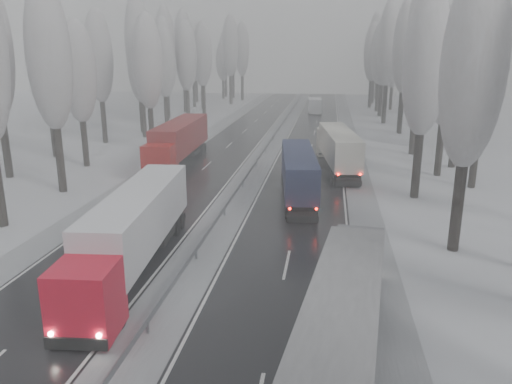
% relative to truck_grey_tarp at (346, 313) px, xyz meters
% --- Properties ---
extents(carriageway_right, '(7.50, 200.00, 0.03)m').
position_rel_truck_grey_tarp_xyz_m(carriageway_right, '(-2.94, 27.06, -2.23)').
color(carriageway_right, black).
rests_on(carriageway_right, ground).
extents(carriageway_left, '(7.50, 200.00, 0.03)m').
position_rel_truck_grey_tarp_xyz_m(carriageway_left, '(-13.44, 27.06, -2.23)').
color(carriageway_left, black).
rests_on(carriageway_left, ground).
extents(median_slush, '(3.00, 200.00, 0.04)m').
position_rel_truck_grey_tarp_xyz_m(median_slush, '(-8.19, 27.06, -2.23)').
color(median_slush, '#ACB0B5').
rests_on(median_slush, ground).
extents(shoulder_right, '(2.40, 200.00, 0.04)m').
position_rel_truck_grey_tarp_xyz_m(shoulder_right, '(2.01, 27.06, -2.23)').
color(shoulder_right, '#ACB0B5').
rests_on(shoulder_right, ground).
extents(shoulder_left, '(2.40, 200.00, 0.04)m').
position_rel_truck_grey_tarp_xyz_m(shoulder_left, '(-18.39, 27.06, -2.23)').
color(shoulder_left, '#ACB0B5').
rests_on(shoulder_left, ground).
extents(median_guardrail, '(0.12, 200.00, 0.76)m').
position_rel_truck_grey_tarp_xyz_m(median_guardrail, '(-8.19, 27.05, -1.65)').
color(median_guardrail, slate).
rests_on(median_guardrail, ground).
extents(tree_16, '(3.60, 3.60, 16.53)m').
position_rel_truck_grey_tarp_xyz_m(tree_16, '(6.85, 12.73, 8.42)').
color(tree_16, black).
rests_on(tree_16, ground).
extents(tree_18, '(3.60, 3.60, 16.58)m').
position_rel_truck_grey_tarp_xyz_m(tree_18, '(6.32, 24.09, 8.45)').
color(tree_18, black).
rests_on(tree_18, ground).
extents(tree_19, '(3.60, 3.60, 14.57)m').
position_rel_truck_grey_tarp_xyz_m(tree_19, '(11.83, 28.09, 7.17)').
color(tree_19, black).
rests_on(tree_19, ground).
extents(tree_20, '(3.60, 3.60, 15.71)m').
position_rel_truck_grey_tarp_xyz_m(tree_20, '(9.71, 32.23, 7.90)').
color(tree_20, black).
rests_on(tree_20, ground).
extents(tree_21, '(3.60, 3.60, 18.62)m').
position_rel_truck_grey_tarp_xyz_m(tree_21, '(11.94, 36.23, 9.76)').
color(tree_21, black).
rests_on(tree_21, ground).
extents(tree_22, '(3.60, 3.60, 15.86)m').
position_rel_truck_grey_tarp_xyz_m(tree_22, '(8.83, 42.66, 8.00)').
color(tree_22, black).
rests_on(tree_22, ground).
extents(tree_23, '(3.60, 3.60, 13.55)m').
position_rel_truck_grey_tarp_xyz_m(tree_23, '(15.12, 46.66, 6.52)').
color(tree_23, black).
rests_on(tree_23, ground).
extents(tree_24, '(3.60, 3.60, 20.49)m').
position_rel_truck_grey_tarp_xyz_m(tree_24, '(9.71, 48.08, 10.94)').
color(tree_24, black).
rests_on(tree_24, ground).
extents(tree_25, '(3.60, 3.60, 19.44)m').
position_rel_truck_grey_tarp_xyz_m(tree_25, '(16.62, 52.08, 10.28)').
color(tree_25, black).
rests_on(tree_25, ground).
extents(tree_26, '(3.60, 3.60, 18.78)m').
position_rel_truck_grey_tarp_xyz_m(tree_26, '(9.37, 58.33, 9.86)').
color(tree_26, black).
rests_on(tree_26, ground).
extents(tree_27, '(3.60, 3.60, 17.62)m').
position_rel_truck_grey_tarp_xyz_m(tree_27, '(16.53, 62.33, 9.12)').
color(tree_27, black).
rests_on(tree_27, ground).
extents(tree_28, '(3.60, 3.60, 19.62)m').
position_rel_truck_grey_tarp_xyz_m(tree_28, '(8.15, 69.02, 10.39)').
color(tree_28, black).
rests_on(tree_28, ground).
extents(tree_29, '(3.60, 3.60, 18.11)m').
position_rel_truck_grey_tarp_xyz_m(tree_29, '(15.52, 73.02, 9.43)').
color(tree_29, black).
rests_on(tree_29, ground).
extents(tree_30, '(3.60, 3.60, 17.86)m').
position_rel_truck_grey_tarp_xyz_m(tree_30, '(8.37, 78.76, 9.27)').
color(tree_30, black).
rests_on(tree_30, ground).
extents(tree_31, '(3.60, 3.60, 18.58)m').
position_rel_truck_grey_tarp_xyz_m(tree_31, '(14.29, 82.76, 9.73)').
color(tree_31, black).
rests_on(tree_31, ground).
extents(tree_32, '(3.60, 3.60, 17.33)m').
position_rel_truck_grey_tarp_xyz_m(tree_32, '(8.44, 86.27, 8.93)').
color(tree_32, black).
rests_on(tree_32, ground).
extents(tree_33, '(3.60, 3.60, 14.33)m').
position_rel_truck_grey_tarp_xyz_m(tree_33, '(11.58, 90.27, 7.02)').
color(tree_33, black).
rests_on(tree_33, ground).
extents(tree_34, '(3.60, 3.60, 17.63)m').
position_rel_truck_grey_tarp_xyz_m(tree_34, '(7.54, 93.38, 9.12)').
color(tree_34, black).
rests_on(tree_34, ground).
extents(tree_35, '(3.60, 3.60, 18.25)m').
position_rel_truck_grey_tarp_xyz_m(tree_35, '(16.75, 97.38, 9.52)').
color(tree_35, black).
rests_on(tree_35, ground).
extents(tree_36, '(3.60, 3.60, 20.23)m').
position_rel_truck_grey_tarp_xyz_m(tree_36, '(8.85, 103.22, 10.77)').
color(tree_36, black).
rests_on(tree_36, ground).
extents(tree_37, '(3.60, 3.60, 16.37)m').
position_rel_truck_grey_tarp_xyz_m(tree_37, '(15.83, 107.22, 8.32)').
color(tree_37, black).
rests_on(tree_37, ground).
extents(tree_38, '(3.60, 3.60, 17.97)m').
position_rel_truck_grey_tarp_xyz_m(tree_38, '(10.54, 113.79, 9.34)').
color(tree_38, black).
rests_on(tree_38, ground).
extents(tree_39, '(3.60, 3.60, 16.19)m').
position_rel_truck_grey_tarp_xyz_m(tree_39, '(13.36, 117.79, 8.20)').
color(tree_39, black).
rests_on(tree_39, ground).
extents(tree_58, '(3.60, 3.60, 17.21)m').
position_rel_truck_grey_tarp_xyz_m(tree_58, '(-23.31, 21.63, 8.86)').
color(tree_58, black).
rests_on(tree_58, ground).
extents(tree_60, '(3.60, 3.60, 14.84)m').
position_rel_truck_grey_tarp_xyz_m(tree_60, '(-25.94, 31.26, 7.34)').
color(tree_60, black).
rests_on(tree_60, ground).
extents(tree_61, '(3.60, 3.60, 13.95)m').
position_rel_truck_grey_tarp_xyz_m(tree_61, '(-31.71, 35.26, 6.77)').
color(tree_61, black).
rests_on(tree_61, ground).
extents(tree_62, '(3.60, 3.60, 16.04)m').
position_rel_truck_grey_tarp_xyz_m(tree_62, '(-22.13, 40.79, 8.11)').
color(tree_62, black).
rests_on(tree_62, ground).
extents(tree_63, '(3.60, 3.60, 16.88)m').
position_rel_truck_grey_tarp_xyz_m(tree_63, '(-30.04, 44.79, 8.65)').
color(tree_63, black).
rests_on(tree_63, ground).
extents(tree_64, '(3.60, 3.60, 15.42)m').
position_rel_truck_grey_tarp_xyz_m(tree_64, '(-26.45, 49.78, 7.71)').
color(tree_64, black).
rests_on(tree_64, ground).
extents(tree_65, '(3.60, 3.60, 19.48)m').
position_rel_truck_grey_tarp_xyz_m(tree_65, '(-28.24, 53.78, 10.30)').
color(tree_65, black).
rests_on(tree_65, ground).
extents(tree_66, '(3.60, 3.60, 15.23)m').
position_rel_truck_grey_tarp_xyz_m(tree_66, '(-26.35, 59.41, 7.59)').
color(tree_66, black).
rests_on(tree_66, ground).
extents(tree_67, '(3.60, 3.60, 17.09)m').
position_rel_truck_grey_tarp_xyz_m(tree_67, '(-27.73, 63.41, 8.78)').
color(tree_67, black).
rests_on(tree_67, ground).
extents(tree_68, '(3.60, 3.60, 16.65)m').
position_rel_truck_grey_tarp_xyz_m(tree_68, '(-24.77, 66.17, 8.50)').
color(tree_68, black).
rests_on(tree_68, ground).
extents(tree_69, '(3.60, 3.60, 19.35)m').
position_rel_truck_grey_tarp_xyz_m(tree_69, '(-29.61, 70.17, 10.21)').
color(tree_69, black).
rests_on(tree_69, ground).
extents(tree_70, '(3.60, 3.60, 17.09)m').
position_rel_truck_grey_tarp_xyz_m(tree_70, '(-24.51, 76.25, 8.78)').
color(tree_70, black).
rests_on(tree_70, ground).
extents(tree_71, '(3.60, 3.60, 19.61)m').
position_rel_truck_grey_tarp_xyz_m(tree_71, '(-29.28, 80.25, 10.38)').
color(tree_71, black).
rests_on(tree_71, ground).
extents(tree_72, '(3.60, 3.60, 15.11)m').
position_rel_truck_grey_tarp_xyz_m(tree_72, '(-27.12, 85.60, 7.51)').
color(tree_72, black).
rests_on(tree_72, ground).
extents(tree_73, '(3.60, 3.60, 17.22)m').
position_rel_truck_grey_tarp_xyz_m(tree_73, '(-30.01, 89.60, 8.86)').
color(tree_73, black).
rests_on(tree_73, ground).
extents(tree_74, '(3.60, 3.60, 19.68)m').
position_rel_truck_grey_tarp_xyz_m(tree_74, '(-23.26, 96.39, 10.43)').
color(tree_74, black).
rests_on(tree_74, ground).
extents(tree_75, '(3.60, 3.60, 18.60)m').
position_rel_truck_grey_tarp_xyz_m(tree_75, '(-32.39, 100.39, 9.74)').
color(tree_75, black).
rests_on(tree_75, ground).
extents(tree_76, '(3.60, 3.60, 18.55)m').
position_rel_truck_grey_tarp_xyz_m(tree_76, '(-22.24, 105.78, 9.71)').
color(tree_76, black).
rests_on(tree_76, ground).
extents(tree_77, '(3.60, 3.60, 14.32)m').
position_rel_truck_grey_tarp_xyz_m(tree_77, '(-27.85, 109.78, 7.01)').
color(tree_77, black).
rests_on(tree_77, ground).
extents(tree_78, '(3.60, 3.60, 19.55)m').
position_rel_truck_grey_tarp_xyz_m(tree_78, '(-25.75, 112.37, 10.35)').
color(tree_78, black).
rests_on(tree_78, ground).
extents(tree_79, '(3.60, 3.60, 17.07)m').
position_rel_truck_grey_tarp_xyz_m(tree_79, '(-28.52, 116.37, 8.77)').
color(tree_79, black).
rests_on(tree_79, ground).
extents(truck_grey_tarp, '(4.13, 15.13, 3.85)m').
position_rel_truck_grey_tarp_xyz_m(truck_grey_tarp, '(0.00, 0.00, 0.00)').
color(truck_grey_tarp, '#4E4E53').
rests_on(truck_grey_tarp, ground).
extents(truck_blue_box, '(4.07, 15.29, 3.89)m').
position_rel_truck_grey_tarp_xyz_m(truck_blue_box, '(-3.28, 23.27, 0.02)').
color(truck_blue_box, navy).
rests_on(truck_blue_box, ground).
extents(truck_cream_box, '(4.57, 16.13, 4.10)m').
position_rel_truck_grey_tarp_xyz_m(truck_cream_box, '(0.02, 33.36, 0.15)').
color(truck_cream_box, beige).
rests_on(truck_cream_box, ground).
extents(box_truck_distant, '(2.89, 7.89, 2.89)m').
position_rel_truck_grey_tarp_xyz_m(box_truck_distant, '(-3.76, 81.71, -0.77)').
color(box_truck_distant, silver).
rests_on(box_truck_distant, ground).
extents(truck_red_white, '(3.84, 16.47, 4.19)m').
position_rel_truck_grey_tarp_xyz_m(truck_red_white, '(-11.10, 7.28, 0.20)').
color(truck_red_white, red).
rests_on(truck_red_white, ground).
extents(truck_red_red, '(3.35, 17.55, 4.48)m').
position_rel_truck_grey_tarp_xyz_m(truck_red_red, '(-16.39, 33.02, 0.37)').
color(truck_red_red, '#9F0B09').
rests_on(truck_red_red, ground).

